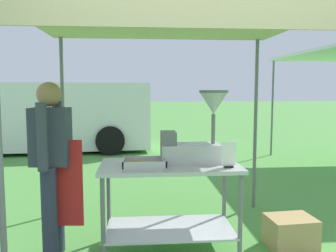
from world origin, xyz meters
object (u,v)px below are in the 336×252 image
Objects in this scene: donut_cart at (170,188)px; supply_crate at (291,232)px; donut_tray at (145,164)px; donut_fryer at (196,135)px; stall_canopy at (169,26)px; menu_sign at (229,156)px; van_white at (47,116)px; vendor at (52,160)px.

donut_cart is 1.27m from supply_crate.
donut_fryer is at bearing 16.24° from donut_tray.
stall_canopy reaches higher than supply_crate.
donut_tray is at bearing 172.25° from menu_sign.
supply_crate is 0.09× the size of van_white.
donut_cart is 0.56m from donut_fryer.
supply_crate is (1.18, -0.13, -1.98)m from stall_canopy.
donut_cart is 0.36m from donut_tray.
donut_tray is 0.56× the size of donut_fryer.
stall_canopy is at bearing 6.11° from vendor.
stall_canopy reaches higher than donut_cart.
donut_fryer is 1.35m from vendor.
stall_canopy is at bearing 150.50° from menu_sign.
van_white is at bearing 111.47° from donut_tray.
stall_canopy is 3.79× the size of donut_fryer.
donut_cart is at bearing 178.39° from supply_crate.
donut_tray is 0.83× the size of supply_crate.
vendor is at bearing 173.71° from menu_sign.
donut_fryer is (0.50, 0.14, 0.24)m from donut_tray.
donut_cart is at bearing -66.27° from van_white.
donut_fryer reaches higher than menu_sign.
donut_fryer is 0.39m from menu_sign.
menu_sign is 0.05× the size of van_white.
donut_tray reaches higher than donut_cart.
vendor is (-1.59, 0.18, -0.04)m from menu_sign.
supply_crate is at bearing -57.51° from van_white.
stall_canopy is 6.48m from van_white.
stall_canopy is 1.63× the size of vendor.
van_white is (-3.11, 6.10, -0.07)m from menu_sign.
menu_sign is 6.84m from van_white.
supply_crate is at bearing 2.27° from donut_tray.
stall_canopy is 1.30m from donut_tray.
supply_crate is at bearing -1.61° from donut_cart.
vendor reaches higher than menu_sign.
stall_canopy is at bearing -65.91° from van_white.
vendor is 6.11m from van_white.
vendor is (-0.84, 0.07, 0.04)m from donut_tray.
donut_cart is at bearing 20.58° from donut_tray.
vendor is at bearing -75.61° from van_white.
donut_tray is at bearing -177.73° from supply_crate.
van_white reaches higher than supply_crate.
supply_crate is at bearing -5.47° from donut_fryer.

